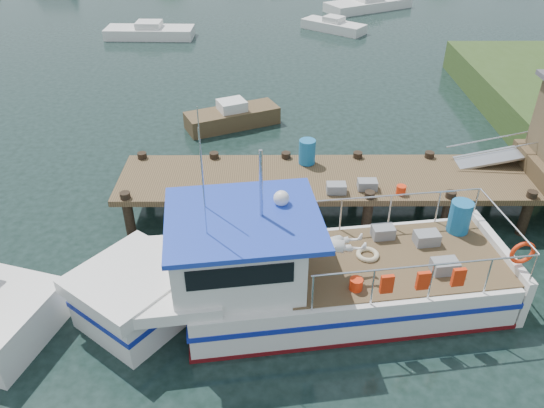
{
  "coord_description": "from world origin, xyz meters",
  "views": [
    {
      "loc": [
        -1.07,
        -15.03,
        10.15
      ],
      "look_at": [
        -1.0,
        -1.5,
        1.3
      ],
      "focal_mm": 35.0,
      "sensor_mm": 36.0,
      "label": 1
    }
  ],
  "objects_px": {
    "moored_b": "(333,26)",
    "dock": "(506,153)",
    "lobster_boat": "(293,276)",
    "moored_c": "(368,4)",
    "moored_rowboat": "(232,117)",
    "moored_a": "(150,32)"
  },
  "relations": [
    {
      "from": "moored_b",
      "to": "dock",
      "type": "bearing_deg",
      "value": -79.3
    },
    {
      "from": "lobster_boat",
      "to": "moored_c",
      "type": "xyz_separation_m",
      "value": [
        7.3,
        33.45,
        -0.61
      ]
    },
    {
      "from": "lobster_boat",
      "to": "moored_c",
      "type": "height_order",
      "value": "lobster_boat"
    },
    {
      "from": "moored_rowboat",
      "to": "moored_b",
      "type": "height_order",
      "value": "moored_rowboat"
    },
    {
      "from": "moored_c",
      "to": "moored_b",
      "type": "bearing_deg",
      "value": -137.13
    },
    {
      "from": "lobster_boat",
      "to": "moored_a",
      "type": "height_order",
      "value": "lobster_boat"
    },
    {
      "from": "dock",
      "to": "moored_a",
      "type": "height_order",
      "value": "dock"
    },
    {
      "from": "moored_a",
      "to": "moored_b",
      "type": "xyz_separation_m",
      "value": [
        12.51,
        1.61,
        -0.03
      ]
    },
    {
      "from": "dock",
      "to": "moored_a",
      "type": "xyz_separation_m",
      "value": [
        -15.6,
        21.06,
        -1.84
      ]
    },
    {
      "from": "moored_a",
      "to": "moored_b",
      "type": "bearing_deg",
      "value": 29.14
    },
    {
      "from": "dock",
      "to": "moored_c",
      "type": "relative_size",
      "value": 2.26
    },
    {
      "from": "lobster_boat",
      "to": "moored_rowboat",
      "type": "distance_m",
      "value": 11.73
    },
    {
      "from": "dock",
      "to": "lobster_boat",
      "type": "height_order",
      "value": "lobster_boat"
    },
    {
      "from": "moored_rowboat",
      "to": "moored_a",
      "type": "distance_m",
      "value": 15.45
    },
    {
      "from": "moored_rowboat",
      "to": "moored_c",
      "type": "relative_size",
      "value": 0.59
    },
    {
      "from": "moored_b",
      "to": "moored_c",
      "type": "height_order",
      "value": "moored_c"
    },
    {
      "from": "dock",
      "to": "moored_rowboat",
      "type": "xyz_separation_m",
      "value": [
        -9.25,
        6.97,
        -1.8
      ]
    },
    {
      "from": "moored_rowboat",
      "to": "moored_c",
      "type": "bearing_deg",
      "value": 72.0
    },
    {
      "from": "moored_rowboat",
      "to": "moored_b",
      "type": "bearing_deg",
      "value": 74.11
    },
    {
      "from": "moored_a",
      "to": "dock",
      "type": "bearing_deg",
      "value": -31.63
    },
    {
      "from": "moored_b",
      "to": "moored_a",
      "type": "bearing_deg",
      "value": -169.77
    },
    {
      "from": "lobster_boat",
      "to": "moored_c",
      "type": "relative_size",
      "value": 1.62
    }
  ]
}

